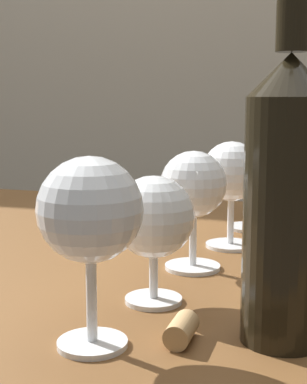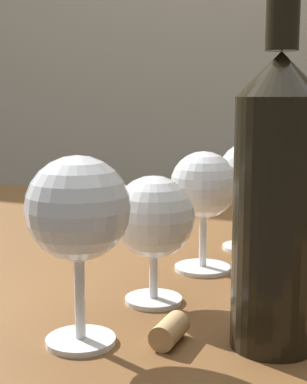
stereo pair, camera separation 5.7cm
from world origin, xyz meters
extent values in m
cube|color=brown|center=(0.00, 0.00, 0.75)|extent=(1.36, 0.84, 0.03)
cylinder|color=white|center=(0.08, -0.30, 0.77)|extent=(0.06, 0.06, 0.00)
cylinder|color=white|center=(0.08, -0.30, 0.81)|extent=(0.01, 0.01, 0.08)
sphere|color=white|center=(0.08, -0.30, 0.88)|extent=(0.09, 0.09, 0.09)
ellipsoid|color=maroon|center=(0.08, -0.30, 0.88)|extent=(0.08, 0.08, 0.03)
cylinder|color=white|center=(0.10, -0.19, 0.77)|extent=(0.06, 0.06, 0.00)
cylinder|color=white|center=(0.10, -0.19, 0.80)|extent=(0.01, 0.01, 0.06)
sphere|color=white|center=(0.10, -0.19, 0.85)|extent=(0.08, 0.08, 0.08)
ellipsoid|color=#380711|center=(0.10, -0.19, 0.85)|extent=(0.07, 0.07, 0.03)
cylinder|color=white|center=(0.11, -0.06, 0.77)|extent=(0.07, 0.07, 0.00)
cylinder|color=white|center=(0.11, -0.06, 0.81)|extent=(0.01, 0.01, 0.07)
sphere|color=white|center=(0.11, -0.06, 0.87)|extent=(0.08, 0.08, 0.08)
ellipsoid|color=#EACC66|center=(0.11, -0.06, 0.87)|extent=(0.07, 0.07, 0.03)
cylinder|color=white|center=(0.14, 0.06, 0.77)|extent=(0.07, 0.07, 0.00)
cylinder|color=white|center=(0.14, 0.06, 0.81)|extent=(0.01, 0.01, 0.07)
sphere|color=white|center=(0.14, 0.06, 0.87)|extent=(0.08, 0.08, 0.08)
ellipsoid|color=maroon|center=(0.14, 0.06, 0.87)|extent=(0.07, 0.07, 0.04)
cylinder|color=white|center=(0.15, 0.18, 0.77)|extent=(0.07, 0.07, 0.00)
cylinder|color=white|center=(0.15, 0.18, 0.80)|extent=(0.01, 0.01, 0.06)
sphere|color=white|center=(0.15, 0.18, 0.85)|extent=(0.07, 0.07, 0.07)
ellipsoid|color=gold|center=(0.15, 0.18, 0.85)|extent=(0.06, 0.06, 0.03)
cylinder|color=white|center=(0.17, 0.28, 0.77)|extent=(0.06, 0.06, 0.00)
cylinder|color=white|center=(0.17, 0.28, 0.80)|extent=(0.01, 0.01, 0.06)
sphere|color=white|center=(0.17, 0.28, 0.85)|extent=(0.08, 0.08, 0.08)
ellipsoid|color=beige|center=(0.17, 0.28, 0.85)|extent=(0.07, 0.07, 0.03)
cylinder|color=black|center=(0.23, -0.24, 0.87)|extent=(0.07, 0.07, 0.21)
cone|color=black|center=(0.23, -0.24, 0.99)|extent=(0.07, 0.07, 0.03)
cylinder|color=tan|center=(0.15, -0.27, 0.78)|extent=(0.02, 0.04, 0.02)
camera|label=1|loc=(0.27, -0.72, 0.97)|focal=54.34mm
camera|label=2|loc=(0.32, -0.71, 0.97)|focal=54.34mm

